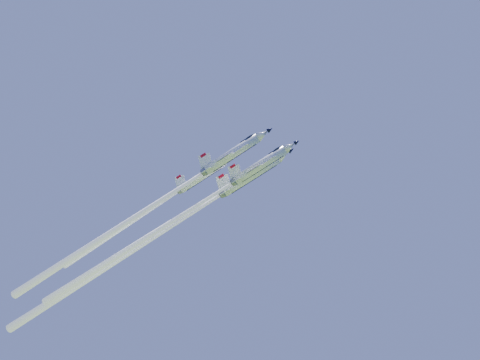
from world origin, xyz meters
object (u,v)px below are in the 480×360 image
at_px(jet_lead, 172,221).
at_px(jet_right, 143,212).
at_px(jet_left, 150,239).
at_px(jet_slot, 151,209).

height_order(jet_lead, jet_right, jet_right).
relative_size(jet_left, jet_right, 1.21).
height_order(jet_lead, jet_slot, jet_lead).
bearing_deg(jet_left, jet_lead, 46.09).
relative_size(jet_left, jet_slot, 1.65).
distance_m(jet_lead, jet_left, 10.05).
relative_size(jet_lead, jet_slot, 1.38).
bearing_deg(jet_lead, jet_right, -35.08).
bearing_deg(jet_left, jet_slot, 19.20).
xyz_separation_m(jet_left, jet_right, (5.78, -11.41, 4.32)).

